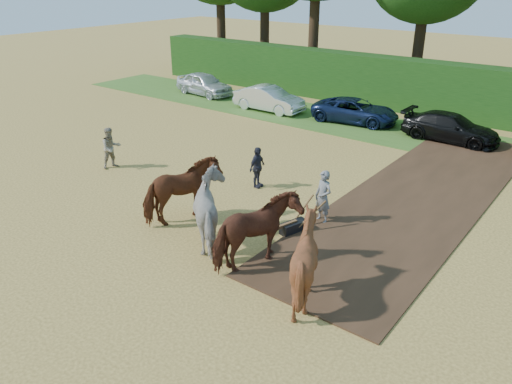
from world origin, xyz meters
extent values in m
plane|color=gold|center=(0.00, 0.00, 0.00)|extent=(120.00, 120.00, 0.00)
cube|color=#472D1C|center=(1.50, 7.00, 0.03)|extent=(4.50, 17.00, 0.05)
cube|color=#38601E|center=(0.00, 14.00, 0.01)|extent=(50.00, 5.00, 0.03)
cube|color=#14380F|center=(0.00, 18.50, 1.50)|extent=(46.00, 1.60, 3.00)
imported|color=#BDB294|center=(-9.98, 1.86, 0.87)|extent=(0.84, 0.98, 1.74)
imported|color=#23232E|center=(-3.85, 3.94, 0.80)|extent=(0.47, 0.97, 1.61)
imported|color=maroon|center=(-4.05, 0.16, 1.08)|extent=(1.83, 2.78, 2.16)
imported|color=beige|center=(-2.24, -0.21, 1.08)|extent=(2.56, 2.35, 2.16)
imported|color=brown|center=(-0.42, -0.57, 1.08)|extent=(1.83, 2.78, 2.16)
imported|color=brown|center=(1.40, -0.94, 1.08)|extent=(2.22, 2.37, 2.16)
cube|color=black|center=(-0.71, 1.76, 0.18)|extent=(0.60, 0.99, 0.36)
cube|color=brown|center=(-0.88, 1.16, 0.36)|extent=(0.50, 1.41, 0.10)
cylinder|color=brown|center=(-0.77, 2.36, 0.56)|extent=(0.21, 1.04, 0.76)
cylinder|color=brown|center=(-0.33, 2.23, 0.56)|extent=(0.48, 0.98, 0.76)
imported|color=#9A9A92|center=(-0.36, 2.94, 0.90)|extent=(0.75, 0.60, 1.80)
imported|color=silver|center=(-16.17, 14.17, 0.74)|extent=(4.52, 2.22, 1.48)
imported|color=silver|center=(-10.27, 13.44, 0.72)|extent=(4.39, 1.57, 1.44)
imported|color=#162447|center=(-5.07, 14.35, 0.65)|extent=(4.92, 2.76, 1.30)
imported|color=black|center=(0.13, 14.24, 0.67)|extent=(4.66, 1.93, 1.35)
cylinder|color=#382616|center=(-21.00, 21.50, 2.93)|extent=(0.70, 0.70, 5.85)
cylinder|color=#382616|center=(-17.00, 22.00, 2.70)|extent=(0.70, 0.70, 5.40)
cylinder|color=#382616|center=(-12.00, 21.00, 3.26)|extent=(0.70, 0.70, 6.53)
cylinder|color=#382616|center=(-5.00, 22.50, 2.59)|extent=(0.70, 0.70, 5.17)
camera|label=1|loc=(6.94, -10.13, 7.68)|focal=35.00mm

